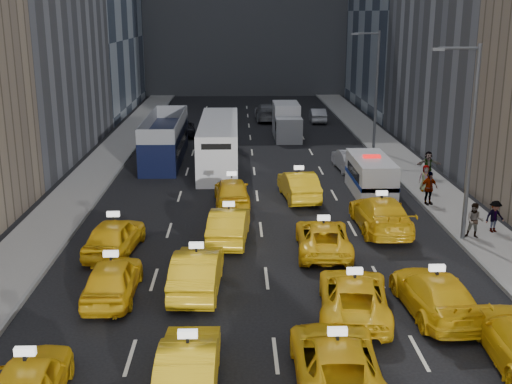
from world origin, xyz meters
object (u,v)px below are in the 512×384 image
double_decker (165,139)px  box_truck (287,122)px  nypd_van (371,176)px  city_bus (219,144)px

double_decker → box_truck: size_ratio=1.73×
nypd_van → double_decker: bearing=149.0°
nypd_van → double_decker: 15.95m
nypd_van → double_decker: (-12.93, 9.32, 0.50)m
nypd_van → box_truck: bearing=106.2°
double_decker → city_bus: size_ratio=0.88×
nypd_van → box_truck: box_truck is taller
nypd_van → city_bus: size_ratio=0.45×
double_decker → city_bus: (3.91, -1.87, 0.01)m
nypd_van → double_decker: double_decker is taller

